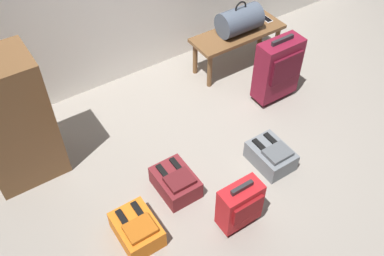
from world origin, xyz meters
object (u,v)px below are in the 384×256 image
(backpack_maroon, at_px, (176,182))
(backpack_grey, at_px, (271,156))
(suitcase_upright_burgundy, at_px, (278,69))
(suitcase_small_red, at_px, (240,205))
(bench, at_px, (238,37))
(backpack_orange, at_px, (137,229))
(side_cabinet, at_px, (12,122))
(cell_phone, at_px, (266,19))
(duffel_bag_slate, at_px, (240,20))

(backpack_maroon, bearing_deg, backpack_grey, -14.19)
(suitcase_upright_burgundy, relative_size, suitcase_small_red, 1.50)
(suitcase_small_red, height_order, backpack_grey, suitcase_small_red)
(bench, distance_m, backpack_orange, 2.28)
(suitcase_small_red, bearing_deg, side_cabinet, 129.14)
(cell_phone, distance_m, suitcase_upright_burgundy, 0.77)
(bench, relative_size, cell_phone, 6.94)
(suitcase_upright_burgundy, xyz_separation_m, side_cabinet, (-2.31, 0.44, 0.20))
(suitcase_upright_burgundy, height_order, backpack_orange, suitcase_upright_burgundy)
(suitcase_small_red, relative_size, side_cabinet, 0.42)
(backpack_orange, relative_size, side_cabinet, 0.35)
(bench, bearing_deg, cell_phone, 3.61)
(suitcase_small_red, xyz_separation_m, backpack_orange, (-0.69, 0.32, -0.15))
(suitcase_upright_burgundy, bearing_deg, backpack_maroon, -163.12)
(cell_phone, relative_size, backpack_grey, 0.38)
(suitcase_upright_burgundy, relative_size, backpack_maroon, 1.81)
(suitcase_small_red, relative_size, backpack_maroon, 1.21)
(duffel_bag_slate, height_order, suitcase_small_red, duffel_bag_slate)
(side_cabinet, bearing_deg, bench, 4.56)
(duffel_bag_slate, height_order, suitcase_upright_burgundy, duffel_bag_slate)
(bench, height_order, side_cabinet, side_cabinet)
(bench, bearing_deg, backpack_orange, -146.12)
(suitcase_small_red, bearing_deg, backpack_maroon, 113.30)
(bench, distance_m, duffel_bag_slate, 0.20)
(bench, bearing_deg, duffel_bag_slate, 0.00)
(backpack_grey, bearing_deg, suitcase_small_red, -151.89)
(cell_phone, xyz_separation_m, suitcase_upright_burgundy, (-0.40, -0.65, -0.07))
(suitcase_small_red, bearing_deg, cell_phone, 45.34)
(cell_phone, height_order, side_cabinet, side_cabinet)
(bench, xyz_separation_m, side_cabinet, (-2.33, -0.19, 0.20))
(duffel_bag_slate, bearing_deg, backpack_maroon, -143.43)
(backpack_orange, bearing_deg, backpack_maroon, 24.15)
(bench, xyz_separation_m, backpack_maroon, (-1.42, -1.05, -0.26))
(backpack_orange, bearing_deg, backpack_grey, -0.04)
(bench, xyz_separation_m, cell_phone, (0.39, 0.02, 0.07))
(duffel_bag_slate, bearing_deg, backpack_orange, -146.17)
(duffel_bag_slate, height_order, backpack_grey, duffel_bag_slate)
(backpack_maroon, xyz_separation_m, backpack_orange, (-0.46, -0.21, 0.00))
(suitcase_upright_burgundy, distance_m, backpack_maroon, 1.49)
(bench, xyz_separation_m, suitcase_upright_burgundy, (-0.01, -0.63, 0.00))
(duffel_bag_slate, relative_size, suitcase_upright_burgundy, 0.64)
(duffel_bag_slate, relative_size, side_cabinet, 0.40)
(suitcase_small_red, bearing_deg, bench, 52.93)
(suitcase_upright_burgundy, xyz_separation_m, backpack_orange, (-1.87, -0.63, -0.26))
(suitcase_upright_burgundy, bearing_deg, suitcase_small_red, -141.15)
(cell_phone, distance_m, backpack_grey, 1.66)
(duffel_bag_slate, height_order, backpack_maroon, duffel_bag_slate)
(bench, xyz_separation_m, backpack_grey, (-0.60, -1.26, -0.26))
(cell_phone, relative_size, backpack_maroon, 0.38)
(backpack_orange, bearing_deg, side_cabinet, 112.63)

